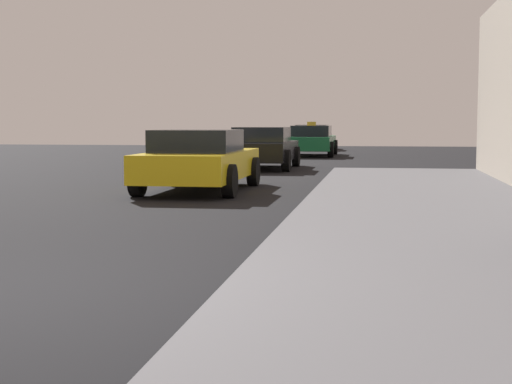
{
  "coord_description": "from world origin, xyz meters",
  "views": [
    {
      "loc": [
        3.21,
        -5.66,
        1.44
      ],
      "look_at": [
        2.11,
        1.23,
        0.8
      ],
      "focal_mm": 54.13,
      "sensor_mm": 36.0,
      "label": 1
    }
  ],
  "objects_px": {
    "car_black": "(263,148)",
    "car_green": "(312,140)",
    "car_white": "(312,137)",
    "car_yellow": "(199,160)"
  },
  "relations": [
    {
      "from": "car_black",
      "to": "car_green",
      "type": "relative_size",
      "value": 0.92
    },
    {
      "from": "car_yellow",
      "to": "car_green",
      "type": "height_order",
      "value": "car_green"
    },
    {
      "from": "car_black",
      "to": "car_green",
      "type": "distance_m",
      "value": 9.13
    },
    {
      "from": "car_green",
      "to": "car_white",
      "type": "bearing_deg",
      "value": 94.68
    },
    {
      "from": "car_yellow",
      "to": "car_black",
      "type": "xyz_separation_m",
      "value": [
        0.18,
        7.7,
        -0.0
      ]
    },
    {
      "from": "car_black",
      "to": "car_green",
      "type": "xyz_separation_m",
      "value": [
        0.72,
        9.11,
        0.0
      ]
    },
    {
      "from": "car_black",
      "to": "car_white",
      "type": "xyz_separation_m",
      "value": [
        0.11,
        16.6,
        0.0
      ]
    },
    {
      "from": "car_yellow",
      "to": "car_black",
      "type": "height_order",
      "value": "same"
    },
    {
      "from": "car_yellow",
      "to": "car_green",
      "type": "relative_size",
      "value": 0.96
    },
    {
      "from": "car_yellow",
      "to": "car_white",
      "type": "height_order",
      "value": "car_white"
    }
  ]
}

